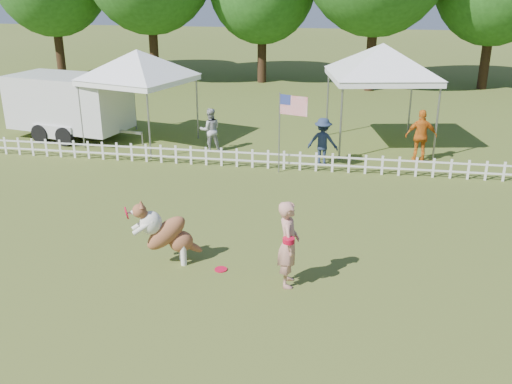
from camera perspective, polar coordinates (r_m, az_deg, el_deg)
ground at (r=11.57m, az=-2.90°, el=-8.51°), size 120.00×120.00×0.00m
picket_fence at (r=17.81m, az=2.01°, el=3.24°), size 22.00×0.08×0.60m
handler at (r=10.94m, az=3.26°, el=-5.19°), size 0.49×0.68×1.74m
dog at (r=11.89m, az=-8.87°, el=-4.06°), size 1.44×0.99×1.42m
frisbee_on_turf at (r=11.83m, az=-3.53°, el=-7.73°), size 0.27×0.27×0.02m
canopy_tent_left at (r=20.79m, az=-11.52°, el=9.15°), size 3.93×3.93×3.25m
canopy_tent_right at (r=20.38m, az=12.24°, el=9.23°), size 3.97×3.97×3.50m
cargo_trailer at (r=22.37m, az=-18.14°, el=8.17°), size 5.69×3.35×2.35m
flag_pole at (r=17.25m, az=2.35°, el=5.89°), size 0.93×0.39×2.47m
spectator_a at (r=19.66m, az=-4.60°, el=6.21°), size 0.88×0.79×1.49m
spectator_b at (r=18.24m, az=6.69°, el=5.04°), size 1.05×0.70×1.52m
spectator_c at (r=19.16m, az=16.18°, el=5.40°), size 1.03×0.49×1.70m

